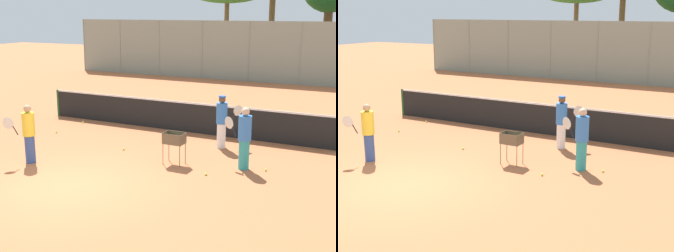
% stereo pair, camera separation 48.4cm
% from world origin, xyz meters
% --- Properties ---
extents(ground_plane, '(80.00, 80.00, 0.00)m').
position_xyz_m(ground_plane, '(0.00, 0.00, 0.00)').
color(ground_plane, '#B7663D').
extents(tennis_net, '(10.84, 0.10, 1.07)m').
position_xyz_m(tennis_net, '(0.00, 6.09, 0.56)').
color(tennis_net, '#26592D').
rests_on(tennis_net, ground_plane).
extents(back_fence, '(27.22, 0.08, 3.57)m').
position_xyz_m(back_fence, '(0.00, 18.74, 1.78)').
color(back_fence, gray).
rests_on(back_fence, ground_plane).
extents(player_white_outfit, '(0.72, 0.66, 1.63)m').
position_xyz_m(player_white_outfit, '(2.10, 4.82, 0.85)').
color(player_white_outfit, white).
rests_on(player_white_outfit, ground_plane).
extents(player_red_cap, '(0.87, 0.42, 1.68)m').
position_xyz_m(player_red_cap, '(3.34, 3.20, 0.86)').
color(player_red_cap, teal).
rests_on(player_red_cap, ground_plane).
extents(player_yellow_shirt, '(0.73, 0.65, 1.64)m').
position_xyz_m(player_yellow_shirt, '(-2.12, 1.01, 0.84)').
color(player_yellow_shirt, '#334C8C').
rests_on(player_yellow_shirt, ground_plane).
extents(ball_cart, '(0.56, 0.41, 0.89)m').
position_xyz_m(ball_cart, '(1.51, 2.73, 0.66)').
color(ball_cart, brown).
rests_on(ball_cart, ground_plane).
extents(tennis_ball_0, '(0.07, 0.07, 0.07)m').
position_xyz_m(tennis_ball_0, '(-0.45, 3.21, 0.03)').
color(tennis_ball_0, '#D1E54C').
rests_on(tennis_ball_0, ground_plane).
extents(tennis_ball_1, '(0.07, 0.07, 0.07)m').
position_xyz_m(tennis_ball_1, '(0.15, 5.50, 0.03)').
color(tennis_ball_1, '#D1E54C').
rests_on(tennis_ball_1, ground_plane).
extents(tennis_ball_2, '(0.07, 0.07, 0.07)m').
position_xyz_m(tennis_ball_2, '(-3.71, 5.49, 0.03)').
color(tennis_ball_2, '#D1E54C').
rests_on(tennis_ball_2, ground_plane).
extents(tennis_ball_3, '(0.07, 0.07, 0.07)m').
position_xyz_m(tennis_ball_3, '(2.66, 2.27, 0.03)').
color(tennis_ball_3, '#D1E54C').
rests_on(tennis_ball_3, ground_plane).
extents(tennis_ball_5, '(0.07, 0.07, 0.07)m').
position_xyz_m(tennis_ball_5, '(3.94, 3.30, 0.03)').
color(tennis_ball_5, '#D1E54C').
rests_on(tennis_ball_5, ground_plane).
extents(tennis_ball_6, '(0.07, 0.07, 0.07)m').
position_xyz_m(tennis_ball_6, '(-3.64, 3.89, 0.03)').
color(tennis_ball_6, '#D1E54C').
rests_on(tennis_ball_6, ground_plane).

